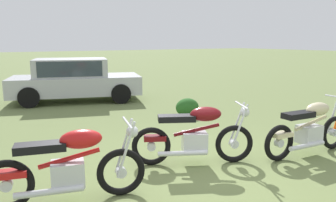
{
  "coord_description": "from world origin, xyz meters",
  "views": [
    {
      "loc": [
        -3.14,
        -3.82,
        2.03
      ],
      "look_at": [
        0.48,
        1.87,
        0.79
      ],
      "focal_mm": 35.42,
      "sensor_mm": 36.0,
      "label": 1
    }
  ],
  "objects_px": {
    "car_silver": "(74,78)",
    "motorcycle_maroon": "(195,135)",
    "shrub_low": "(187,107)",
    "motorcycle_red": "(68,166)",
    "motorcycle_cream": "(310,129)"
  },
  "relations": [
    {
      "from": "motorcycle_maroon",
      "to": "car_silver",
      "type": "distance_m",
      "value": 6.83
    },
    {
      "from": "motorcycle_maroon",
      "to": "shrub_low",
      "type": "height_order",
      "value": "motorcycle_maroon"
    },
    {
      "from": "motorcycle_cream",
      "to": "shrub_low",
      "type": "height_order",
      "value": "motorcycle_cream"
    },
    {
      "from": "motorcycle_maroon",
      "to": "car_silver",
      "type": "relative_size",
      "value": 0.41
    },
    {
      "from": "motorcycle_red",
      "to": "car_silver",
      "type": "relative_size",
      "value": 0.43
    },
    {
      "from": "car_silver",
      "to": "motorcycle_maroon",
      "type": "bearing_deg",
      "value": -72.63
    },
    {
      "from": "shrub_low",
      "to": "motorcycle_maroon",
      "type": "bearing_deg",
      "value": -123.72
    },
    {
      "from": "motorcycle_maroon",
      "to": "car_silver",
      "type": "xyz_separation_m",
      "value": [
        0.07,
        6.83,
        0.31
      ]
    },
    {
      "from": "car_silver",
      "to": "shrub_low",
      "type": "bearing_deg",
      "value": -46.18
    },
    {
      "from": "motorcycle_maroon",
      "to": "shrub_low",
      "type": "relative_size",
      "value": 2.79
    },
    {
      "from": "motorcycle_red",
      "to": "motorcycle_maroon",
      "type": "height_order",
      "value": "same"
    },
    {
      "from": "motorcycle_maroon",
      "to": "shrub_low",
      "type": "distance_m",
      "value": 3.54
    },
    {
      "from": "motorcycle_cream",
      "to": "car_silver",
      "type": "xyz_separation_m",
      "value": [
        -1.94,
        7.56,
        0.32
      ]
    },
    {
      "from": "motorcycle_red",
      "to": "shrub_low",
      "type": "height_order",
      "value": "motorcycle_red"
    },
    {
      "from": "motorcycle_red",
      "to": "shrub_low",
      "type": "xyz_separation_m",
      "value": [
        4.11,
        3.15,
        -0.24
      ]
    }
  ]
}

